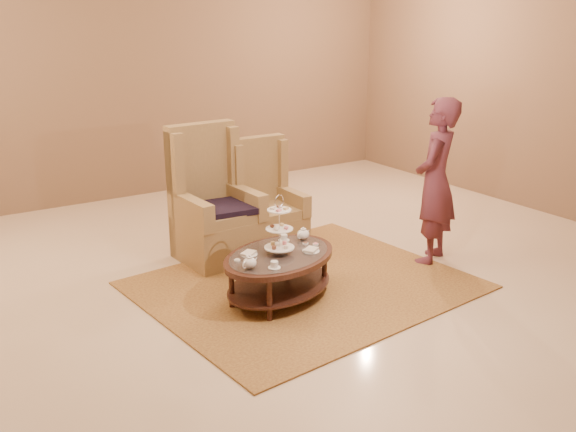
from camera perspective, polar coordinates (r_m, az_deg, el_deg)
ground at (r=6.01m, az=1.50°, el=-6.75°), size 8.00×8.00×0.00m
ceiling at (r=6.01m, az=1.50°, el=-6.75°), size 8.00×8.00×0.02m
wall_back at (r=9.08m, az=-13.11°, el=12.65°), size 8.00×0.04×3.50m
rug at (r=6.13m, az=1.46°, el=-6.14°), size 3.10×2.67×0.02m
tea_table at (r=5.73m, az=-0.78°, el=-4.11°), size 1.38×1.16×0.98m
armchair_left at (r=6.72m, az=-6.65°, el=0.16°), size 0.79×0.82×1.40m
armchair_right at (r=7.02m, az=-1.99°, el=0.43°), size 0.65×0.67×1.20m
person at (r=6.64m, az=12.98°, el=2.99°), size 0.74×0.66×1.70m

